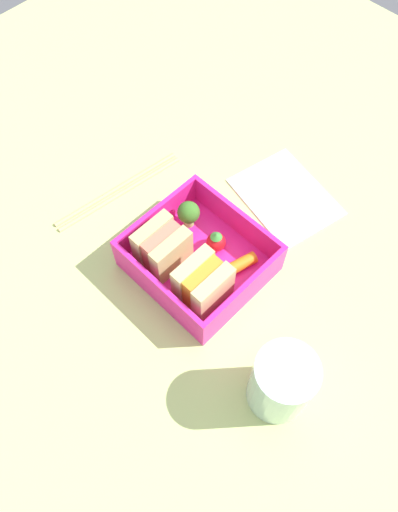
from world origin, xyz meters
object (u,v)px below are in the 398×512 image
folded_napkin (286,196)px  drinking_glass (281,383)px  chopstick_pair (119,190)px  sandwich_center_left (162,247)px  carrot_stick_far_left (242,263)px  sandwich_left (203,283)px  broccoli_floret (189,213)px  strawberry_far_left (216,241)px

folded_napkin → drinking_glass: bearing=127.4°
chopstick_pair → drinking_glass: (-33.31, 6.07, 4.23)cm
sandwich_center_left → carrot_stick_far_left: sandwich_center_left is taller
sandwich_left → carrot_stick_far_left: sandwich_left is taller
sandwich_center_left → broccoli_floret: 6.12cm
chopstick_pair → drinking_glass: bearing=169.7°
carrot_stick_far_left → strawberry_far_left: 4.32cm
carrot_stick_far_left → drinking_glass: (-13.04, 8.76, 2.62)cm
broccoli_floret → folded_napkin: size_ratio=0.30×
sandwich_center_left → folded_napkin: 19.61cm
drinking_glass → folded_napkin: bearing=-52.6°
sandwich_center_left → drinking_glass: size_ratio=0.63×
strawberry_far_left → broccoli_floret: bearing=-1.4°
broccoli_floret → chopstick_pair: bearing=12.5°
carrot_stick_far_left → strawberry_far_left: bearing=4.3°
broccoli_floret → drinking_glass: size_ratio=0.44×
sandwich_center_left → strawberry_far_left: bearing=-119.7°
strawberry_far_left → folded_napkin: (-0.93, -12.96, -2.35)cm
sandwich_left → broccoli_floret: sandwich_left is taller
sandwich_center_left → drinking_glass: 20.78cm
sandwich_left → chopstick_pair: sandwich_left is taller
carrot_stick_far_left → chopstick_pair: carrot_stick_far_left is taller
drinking_glass → sandwich_left: bearing=-10.8°
sandwich_left → carrot_stick_far_left: 6.51cm
chopstick_pair → sandwich_center_left: bearing=164.9°
carrot_stick_far_left → drinking_glass: 15.92cm
strawberry_far_left → drinking_glass: drinking_glass is taller
sandwich_center_left → folded_napkin: (-4.24, -18.75, -3.88)cm
carrot_stick_far_left → folded_napkin: 13.19cm
sandwich_center_left → chopstick_pair: size_ratio=0.29×
chopstick_pair → carrot_stick_far_left: bearing=-172.5°
chopstick_pair → drinking_glass: size_ratio=2.14×
carrot_stick_far_left → broccoli_floret: size_ratio=0.89×
broccoli_floret → folded_napkin: 14.48cm
sandwich_left → strawberry_far_left: sandwich_left is taller
broccoli_floret → chopstick_pair: 11.90cm
strawberry_far_left → folded_napkin: bearing=-94.1°
folded_napkin → sandwich_center_left: bearing=77.3°
sandwich_left → strawberry_far_left: bearing=-59.1°
broccoli_floret → drinking_glass: drinking_glass is taller
sandwich_left → chopstick_pair: 20.12cm
strawberry_far_left → carrot_stick_far_left: bearing=-175.7°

